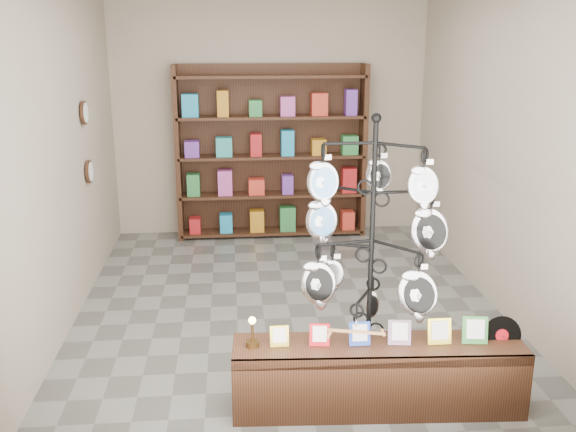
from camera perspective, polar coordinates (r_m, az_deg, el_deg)
name	(u,v)px	position (r m, az deg, el deg)	size (l,w,h in m)	color
ground	(288,304)	(6.36, -0.02, -7.85)	(5.00, 5.00, 0.00)	slate
room_envelope	(288,115)	(5.86, -0.02, 8.94)	(5.00, 5.00, 5.00)	#A99D88
display_tree	(372,241)	(4.43, 7.45, -2.22)	(1.11, 1.10, 2.07)	black
front_shelf	(378,376)	(4.68, 7.98, -13.89)	(2.04, 0.53, 0.72)	black
back_shelving	(271,158)	(8.25, -1.49, 5.22)	(2.42, 0.36, 2.20)	black
wall_clocks	(87,143)	(6.83, -17.46, 6.25)	(0.03, 0.24, 0.84)	black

